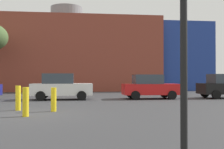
{
  "coord_description": "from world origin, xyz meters",
  "views": [
    {
      "loc": [
        2.3,
        -11.9,
        1.5
      ],
      "look_at": [
        4.65,
        7.96,
        1.73
      ],
      "focal_mm": 44.9,
      "sensor_mm": 36.0,
      "label": 1
    }
  ],
  "objects_px": {
    "parked_car_2": "(61,87)",
    "bollard_yellow_1": "(18,98)",
    "bollard_yellow_0": "(26,102)",
    "parked_car_3": "(150,87)",
    "bollard_yellow_2": "(54,100)"
  },
  "relations": [
    {
      "from": "parked_car_3",
      "to": "bollard_yellow_0",
      "type": "bearing_deg",
      "value": -130.14
    },
    {
      "from": "parked_car_2",
      "to": "parked_car_3",
      "type": "relative_size",
      "value": 1.04
    },
    {
      "from": "parked_car_2",
      "to": "bollard_yellow_1",
      "type": "height_order",
      "value": "parked_car_2"
    },
    {
      "from": "parked_car_2",
      "to": "parked_car_3",
      "type": "height_order",
      "value": "parked_car_2"
    },
    {
      "from": "bollard_yellow_0",
      "to": "bollard_yellow_2",
      "type": "xyz_separation_m",
      "value": [
        0.93,
        1.55,
        -0.04
      ]
    },
    {
      "from": "bollard_yellow_2",
      "to": "parked_car_2",
      "type": "bearing_deg",
      "value": 90.84
    },
    {
      "from": "bollard_yellow_0",
      "to": "bollard_yellow_1",
      "type": "height_order",
      "value": "same"
    },
    {
      "from": "parked_car_2",
      "to": "bollard_yellow_0",
      "type": "distance_m",
      "value": 8.44
    },
    {
      "from": "bollard_yellow_0",
      "to": "bollard_yellow_2",
      "type": "height_order",
      "value": "bollard_yellow_0"
    },
    {
      "from": "parked_car_2",
      "to": "parked_car_3",
      "type": "distance_m",
      "value": 6.25
    },
    {
      "from": "parked_car_2",
      "to": "parked_car_3",
      "type": "bearing_deg",
      "value": -0.0
    },
    {
      "from": "bollard_yellow_2",
      "to": "bollard_yellow_1",
      "type": "bearing_deg",
      "value": 160.47
    },
    {
      "from": "parked_car_2",
      "to": "bollard_yellow_1",
      "type": "xyz_separation_m",
      "value": [
        -1.55,
        -6.26,
        -0.32
      ]
    },
    {
      "from": "parked_car_2",
      "to": "bollard_yellow_2",
      "type": "xyz_separation_m",
      "value": [
        0.1,
        -6.85,
        -0.36
      ]
    },
    {
      "from": "parked_car_2",
      "to": "bollard_yellow_2",
      "type": "relative_size",
      "value": 3.88
    }
  ]
}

